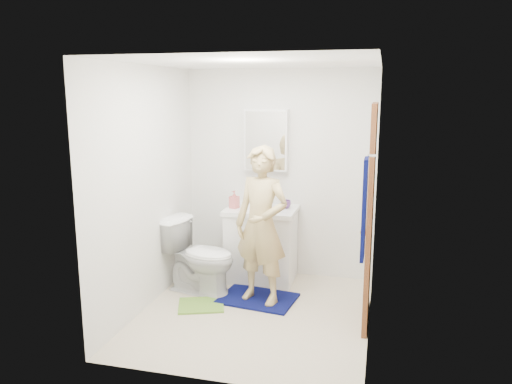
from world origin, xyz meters
TOP-DOWN VIEW (x-y plane):
  - floor at (0.00, 0.00)m, footprint 2.20×2.40m
  - ceiling at (0.00, 0.00)m, footprint 2.20×2.40m
  - wall_back at (0.00, 1.21)m, footprint 2.20×0.02m
  - wall_front at (0.00, -1.21)m, footprint 2.20×0.02m
  - wall_left at (-1.11, 0.00)m, footprint 0.02×2.40m
  - wall_right at (1.11, 0.00)m, footprint 0.02×2.40m
  - vanity_cabinet at (-0.15, 0.91)m, footprint 0.75×0.55m
  - countertop at (-0.15, 0.91)m, footprint 0.79×0.59m
  - sink_basin at (-0.15, 0.91)m, footprint 0.40×0.40m
  - faucet at (-0.15, 1.09)m, footprint 0.03×0.03m
  - medicine_cabinet at (-0.15, 1.14)m, footprint 0.50×0.12m
  - mirror_panel at (-0.15, 1.08)m, footprint 0.46×0.01m
  - door at (1.07, 0.15)m, footprint 0.05×0.80m
  - door_knob at (1.03, -0.17)m, footprint 0.07×0.07m
  - towel at (1.03, -0.57)m, footprint 0.03×0.24m
  - towel_hook at (1.07, -0.57)m, footprint 0.06×0.02m
  - toilet at (-0.71, 0.40)m, footprint 0.87×0.62m
  - bath_mat at (-0.05, 0.34)m, footprint 0.84×0.65m
  - green_rug at (-0.57, 0.04)m, footprint 0.56×0.51m
  - soap_dispenser at (-0.45, 0.84)m, footprint 0.12×0.12m
  - toothbrush_cup at (0.12, 0.99)m, footprint 0.14×0.14m
  - man at (0.00, 0.29)m, footprint 0.67×0.54m

SIDE VIEW (x-z plane):
  - floor at x=0.00m, z-range -0.02..0.00m
  - green_rug at x=-0.57m, z-range 0.00..0.02m
  - bath_mat at x=-0.05m, z-range 0.00..0.02m
  - vanity_cabinet at x=-0.15m, z-range 0.00..0.80m
  - toilet at x=-0.71m, z-range 0.00..0.81m
  - countertop at x=-0.15m, z-range 0.80..0.85m
  - man at x=0.00m, z-range 0.02..1.63m
  - sink_basin at x=-0.15m, z-range 0.83..0.86m
  - toothbrush_cup at x=0.12m, z-range 0.85..0.94m
  - faucet at x=-0.15m, z-range 0.85..0.97m
  - soap_dispenser at x=-0.45m, z-range 0.85..1.05m
  - door_knob at x=1.03m, z-range 0.91..0.98m
  - door at x=1.07m, z-range 0.00..2.05m
  - wall_back at x=0.00m, z-range 0.00..2.40m
  - wall_front at x=0.00m, z-range 0.00..2.40m
  - wall_left at x=-1.11m, z-range 0.00..2.40m
  - wall_right at x=1.11m, z-range 0.00..2.40m
  - towel at x=1.03m, z-range 0.85..1.65m
  - medicine_cabinet at x=-0.15m, z-range 1.25..1.95m
  - mirror_panel at x=-0.15m, z-range 1.27..1.93m
  - towel_hook at x=1.07m, z-range 1.66..1.68m
  - ceiling at x=0.00m, z-range 2.40..2.42m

